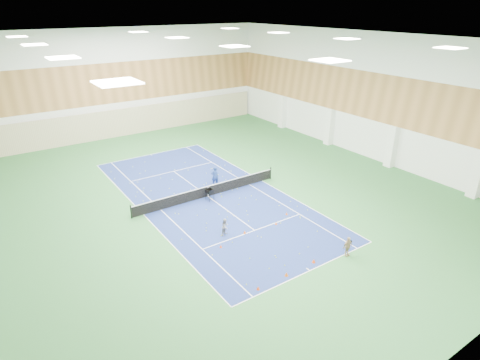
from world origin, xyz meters
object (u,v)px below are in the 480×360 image
Objects in this scene: child_court at (225,227)px; ball_cart at (210,195)px; child_apron at (348,246)px; tennis_net at (208,190)px; coach at (215,176)px.

ball_cart is (1.75, 5.10, -0.13)m from child_court.
child_court is 7.99m from child_apron.
child_court is 1.28× the size of ball_cart.
child_court is at bearing -108.81° from tennis_net.
tennis_net is at bearing 104.30° from child_apron.
ball_cart is at bearing 63.90° from coach.
child_court is (-1.94, -5.70, 0.05)m from tennis_net.
child_apron is at bearing -84.14° from ball_cart.
ball_cart is at bearing -107.29° from tennis_net.
coach reaches higher than child_court.
child_apron is at bearing -75.72° from child_court.
child_court is 5.40m from ball_cart.
coach is 8.05m from child_court.
coach is 1.44× the size of child_court.
coach is at bearing 96.30° from child_apron.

